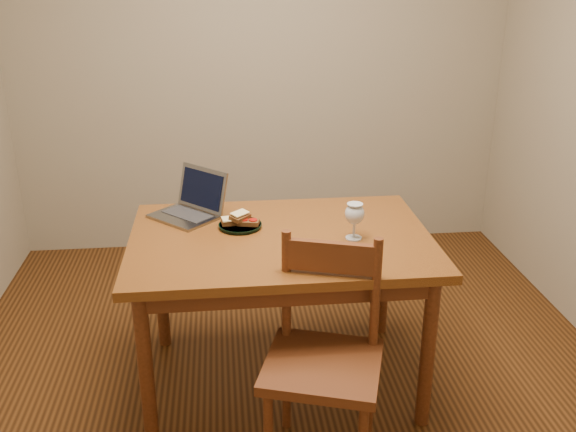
{
  "coord_description": "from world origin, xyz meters",
  "views": [
    {
      "loc": [
        -0.27,
        -2.55,
        1.85
      ],
      "look_at": [
        0.01,
        0.06,
        0.8
      ],
      "focal_mm": 40.0,
      "sensor_mm": 36.0,
      "label": 1
    }
  ],
  "objects": [
    {
      "name": "sandwich_top",
      "position": [
        -0.2,
        0.1,
        0.79
      ],
      "size": [
        0.1,
        0.11,
        0.03
      ],
      "primitive_type": null,
      "rotation": [
        0.0,
        0.0,
        0.84
      ],
      "color": "#381E0C",
      "rests_on": "plate"
    },
    {
      "name": "plate",
      "position": [
        -0.2,
        0.09,
        0.75
      ],
      "size": [
        0.19,
        0.19,
        0.02
      ],
      "primitive_type": "cylinder",
      "color": "black",
      "rests_on": "table"
    },
    {
      "name": "milk_glass",
      "position": [
        0.28,
        -0.08,
        0.82
      ],
      "size": [
        0.08,
        0.08,
        0.16
      ],
      "primitive_type": null,
      "color": "white",
      "rests_on": "table"
    },
    {
      "name": "front_wall",
      "position": [
        0.0,
        -1.61,
        1.3
      ],
      "size": [
        3.2,
        0.02,
        2.6
      ],
      "primitive_type": "cube",
      "color": "gray",
      "rests_on": "floor"
    },
    {
      "name": "sandwich_cheese",
      "position": [
        -0.23,
        0.1,
        0.77
      ],
      "size": [
        0.11,
        0.07,
        0.03
      ],
      "primitive_type": null,
      "rotation": [
        0.0,
        0.0,
        0.11
      ],
      "color": "#381E0C",
      "rests_on": "plate"
    },
    {
      "name": "floor",
      "position": [
        0.0,
        0.0,
        -0.01
      ],
      "size": [
        3.2,
        3.2,
        0.02
      ],
      "primitive_type": "cube",
      "color": "black",
      "rests_on": "ground"
    },
    {
      "name": "table",
      "position": [
        -0.03,
        -0.02,
        0.65
      ],
      "size": [
        1.3,
        0.9,
        0.74
      ],
      "color": "#51270D",
      "rests_on": "floor"
    },
    {
      "name": "sandwich_tomato",
      "position": [
        -0.16,
        0.08,
        0.77
      ],
      "size": [
        0.1,
        0.07,
        0.03
      ],
      "primitive_type": null,
      "rotation": [
        0.0,
        0.0,
        -0.21
      ],
      "color": "#381E0C",
      "rests_on": "plate"
    },
    {
      "name": "chair",
      "position": [
        0.08,
        -0.54,
        0.49
      ],
      "size": [
        0.53,
        0.52,
        0.46
      ],
      "rotation": [
        0.0,
        0.0,
        -0.31
      ],
      "color": "#41200D",
      "rests_on": "floor"
    },
    {
      "name": "back_wall",
      "position": [
        0.0,
        1.61,
        1.3
      ],
      "size": [
        3.2,
        0.02,
        2.6
      ],
      "primitive_type": "cube",
      "color": "gray",
      "rests_on": "floor"
    },
    {
      "name": "laptop",
      "position": [
        -0.41,
        0.27,
        0.8
      ],
      "size": [
        0.39,
        0.39,
        0.21
      ],
      "rotation": [
        0.0,
        0.0,
        -0.78
      ],
      "color": "slate",
      "rests_on": "table"
    }
  ]
}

